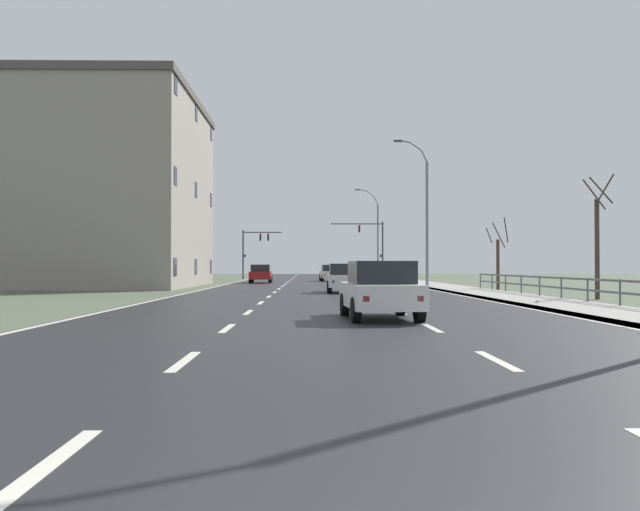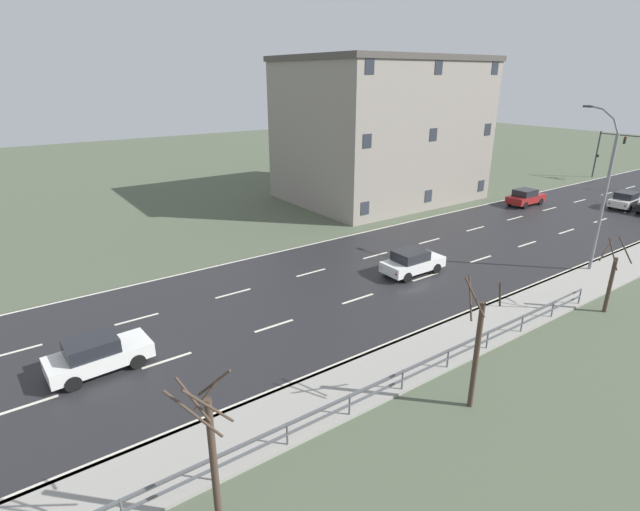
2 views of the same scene
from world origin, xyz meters
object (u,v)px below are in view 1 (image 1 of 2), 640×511
object	(u,v)px
car_mid_centre	(344,278)
car_near_left	(354,273)
car_far_left	(330,273)
car_far_right	(380,290)
traffic_signal_right	(373,241)
traffic_signal_left	(253,245)
street_lamp_midground	(425,215)
car_distant	(261,274)
brick_building	(99,192)
street_lamp_distant	(376,235)

from	to	relation	value
car_mid_centre	car_near_left	xyz separation A→B (m)	(2.41, 28.36, 0.00)
car_far_left	car_far_right	size ratio (longest dim) A/B	1.00
traffic_signal_right	traffic_signal_left	distance (m)	13.60
street_lamp_midground	car_mid_centre	distance (m)	12.18
car_mid_centre	car_distant	bearing A→B (deg)	106.30
street_lamp_midground	car_far_right	xyz separation A→B (m)	(-6.01, -28.22, -4.15)
car_mid_centre	car_distant	xyz separation A→B (m)	(-5.98, 21.28, 0.00)
brick_building	car_mid_centre	bearing A→B (deg)	-35.69
street_lamp_midground	car_far_right	distance (m)	29.15
brick_building	traffic_signal_right	bearing A→B (deg)	52.22
street_lamp_distant	car_mid_centre	size ratio (longest dim) A/B	2.54
traffic_signal_right	car_far_right	distance (m)	59.53
street_lamp_distant	brick_building	world-z (taller)	brick_building
street_lamp_distant	car_far_left	world-z (taller)	street_lamp_distant
traffic_signal_left	car_near_left	distance (m)	16.52
car_mid_centre	car_far_left	bearing A→B (deg)	90.40
traffic_signal_right	car_near_left	xyz separation A→B (m)	(-2.95, -12.35, -3.50)
traffic_signal_right	car_distant	world-z (taller)	traffic_signal_right
street_lamp_midground	traffic_signal_left	xyz separation A→B (m)	(-14.24, 30.90, -1.17)
car_distant	car_near_left	distance (m)	10.97
brick_building	street_lamp_distant	bearing A→B (deg)	53.71
street_lamp_distant	car_distant	world-z (taller)	street_lamp_distant
traffic_signal_right	street_lamp_distant	bearing A→B (deg)	75.91
traffic_signal_right	car_far_right	size ratio (longest dim) A/B	1.54
traffic_signal_right	traffic_signal_left	bearing A→B (deg)	-179.72
traffic_signal_left	car_far_left	distance (m)	15.40
car_near_left	car_mid_centre	bearing A→B (deg)	-98.04
car_far_left	car_mid_centre	bearing A→B (deg)	-93.63
street_lamp_midground	street_lamp_distant	xyz separation A→B (m)	(-0.04, 33.40, 0.15)
car_far_left	car_far_right	distance (m)	46.52
traffic_signal_left	car_near_left	xyz separation A→B (m)	(10.64, -12.29, -2.98)
traffic_signal_left	car_mid_centre	xyz separation A→B (m)	(8.23, -40.65, -2.98)
street_lamp_distant	car_near_left	world-z (taller)	street_lamp_distant
car_far_left	car_near_left	world-z (taller)	same
car_mid_centre	car_near_left	world-z (taller)	same
traffic_signal_right	car_far_right	world-z (taller)	traffic_signal_right
street_lamp_distant	car_near_left	size ratio (longest dim) A/B	2.50
traffic_signal_left	traffic_signal_right	bearing A→B (deg)	0.28
car_mid_centre	car_far_left	xyz separation A→B (m)	(0.10, 28.05, 0.00)
traffic_signal_right	brick_building	world-z (taller)	brick_building
street_lamp_distant	traffic_signal_left	size ratio (longest dim) A/B	1.90
car_distant	brick_building	bearing A→B (deg)	-140.19
street_lamp_midground	car_far_left	size ratio (longest dim) A/B	2.41
street_lamp_midground	car_near_left	xyz separation A→B (m)	(-3.61, 18.61, -4.15)
traffic_signal_left	brick_building	distance (m)	29.97
street_lamp_midground	car_distant	world-z (taller)	street_lamp_midground
traffic_signal_right	car_mid_centre	distance (m)	41.21
street_lamp_distant	car_far_left	distance (m)	16.76
street_lamp_distant	traffic_signal_left	xyz separation A→B (m)	(-14.20, -2.50, -1.32)
car_far_left	car_near_left	size ratio (longest dim) A/B	1.00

